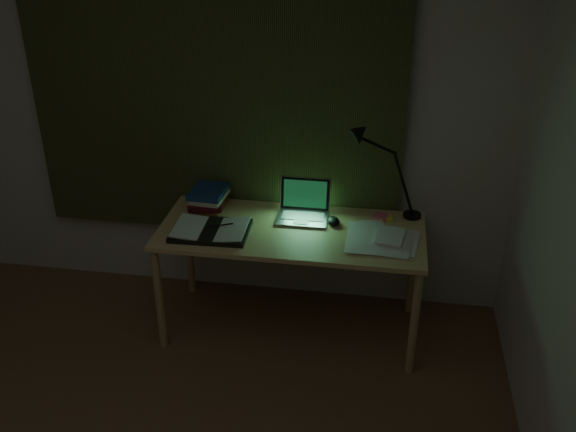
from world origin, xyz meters
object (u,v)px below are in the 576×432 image
object	(u,v)px
desk	(291,280)
loose_papers	(381,234)
open_textbook	(211,230)
laptop	(302,203)
desk_lamp	(416,172)
book_stack	(208,198)

from	to	relation	value
desk	loose_papers	xyz separation A→B (m)	(0.50, 0.00, 0.35)
loose_papers	open_textbook	bearing A→B (deg)	-173.07
laptop	loose_papers	size ratio (longest dim) A/B	0.94
desk	loose_papers	size ratio (longest dim) A/B	4.21
open_textbook	desk_lamp	bearing A→B (deg)	16.79
desk	open_textbook	xyz separation A→B (m)	(-0.43, -0.11, 0.36)
book_stack	desk_lamp	distance (m)	1.22
laptop	open_textbook	world-z (taller)	laptop
desk	laptop	world-z (taller)	laptop
loose_papers	desk_lamp	distance (m)	0.41
laptop	desk	bearing A→B (deg)	-109.58
desk_lamp	loose_papers	bearing A→B (deg)	-120.34
desk	laptop	distance (m)	0.46
desk	book_stack	distance (m)	0.69
laptop	open_textbook	size ratio (longest dim) A/B	0.78
laptop	book_stack	size ratio (longest dim) A/B	1.40
open_textbook	loose_papers	xyz separation A→B (m)	(0.93, 0.11, -0.01)
loose_papers	desk_lamp	bearing A→B (deg)	56.22
book_stack	loose_papers	size ratio (longest dim) A/B	0.67
book_stack	open_textbook	bearing A→B (deg)	-72.31
loose_papers	desk	bearing A→B (deg)	-179.55
desk	loose_papers	distance (m)	0.61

